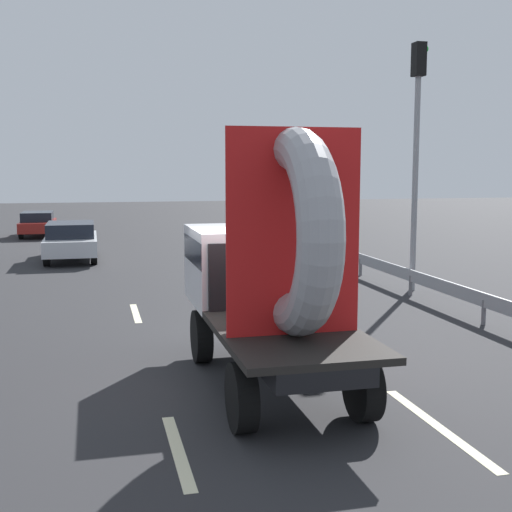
{
  "coord_description": "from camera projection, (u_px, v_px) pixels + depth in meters",
  "views": [
    {
      "loc": [
        -2.65,
        -10.64,
        3.44
      ],
      "look_at": [
        0.02,
        0.33,
        1.96
      ],
      "focal_mm": 47.18,
      "sensor_mm": 36.0,
      "label": 1
    }
  ],
  "objects": [
    {
      "name": "distant_sedan",
      "position": [
        71.0,
        240.0,
        25.24
      ],
      "size": [
        1.88,
        4.38,
        1.43
      ],
      "color": "black",
      "rests_on": "ground_plane"
    },
    {
      "name": "lane_dash_left_far",
      "position": [
        136.0,
        313.0,
        16.06
      ],
      "size": [
        0.16,
        2.15,
        0.01
      ],
      "primitive_type": "cube",
      "rotation": [
        0.0,
        0.0,
        1.57
      ],
      "color": "beige",
      "rests_on": "ground_plane"
    },
    {
      "name": "guardrail",
      "position": [
        444.0,
        287.0,
        16.55
      ],
      "size": [
        0.1,
        14.12,
        0.71
      ],
      "color": "gray",
      "rests_on": "ground_plane"
    },
    {
      "name": "lane_dash_left_near",
      "position": [
        178.0,
        450.0,
        8.24
      ],
      "size": [
        0.16,
        2.28,
        0.01
      ],
      "primitive_type": "cube",
      "rotation": [
        0.0,
        0.0,
        1.57
      ],
      "color": "beige",
      "rests_on": "ground_plane"
    },
    {
      "name": "ground_plane",
      "position": [
        259.0,
        374.0,
        11.32
      ],
      "size": [
        120.0,
        120.0,
        0.0
      ],
      "primitive_type": "plane",
      "color": "#28282B"
    },
    {
      "name": "lane_dash_right_near",
      "position": [
        438.0,
        426.0,
        9.01
      ],
      "size": [
        0.16,
        2.96,
        0.01
      ],
      "primitive_type": "cube",
      "rotation": [
        0.0,
        0.0,
        1.57
      ],
      "color": "beige",
      "rests_on": "ground_plane"
    },
    {
      "name": "oncoming_car",
      "position": [
        38.0,
        223.0,
        34.12
      ],
      "size": [
        1.65,
        3.84,
        1.25
      ],
      "color": "black",
      "rests_on": "ground_plane"
    },
    {
      "name": "lane_dash_right_far",
      "position": [
        274.0,
        305.0,
        17.05
      ],
      "size": [
        0.16,
        2.14,
        0.01
      ],
      "primitive_type": "cube",
      "rotation": [
        0.0,
        0.0,
        1.57
      ],
      "color": "beige",
      "rests_on": "ground_plane"
    },
    {
      "name": "traffic_light",
      "position": [
        417.0,
        134.0,
        18.54
      ],
      "size": [
        0.42,
        0.36,
        6.83
      ],
      "color": "gray",
      "rests_on": "ground_plane"
    },
    {
      "name": "flatbed_truck",
      "position": [
        266.0,
        269.0,
        10.76
      ],
      "size": [
        2.02,
        5.34,
        3.99
      ],
      "color": "black",
      "rests_on": "ground_plane"
    }
  ]
}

